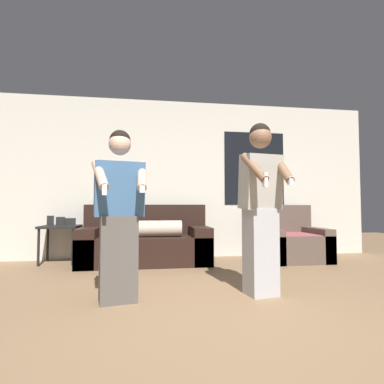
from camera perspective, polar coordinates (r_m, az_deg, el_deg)
ground_plane at (r=2.32m, az=7.43°, el=-24.63°), size 14.00×14.00×0.00m
wall_back at (r=5.21m, az=-1.67°, el=2.58°), size 6.78×0.07×2.70m
couch at (r=4.72m, az=-8.78°, el=-9.46°), size 1.93×0.87×0.90m
armchair at (r=5.20m, az=18.22°, el=-9.00°), size 0.97×0.90×0.89m
side_table at (r=5.05m, az=-23.80°, el=-6.68°), size 0.56×0.48×0.73m
person_left at (r=2.84m, az=-13.74°, el=-4.28°), size 0.50×0.54×1.58m
person_right at (r=3.04m, az=12.97°, el=-2.43°), size 0.44×0.52×1.70m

